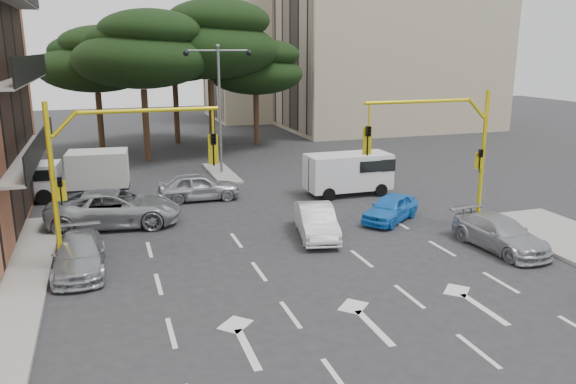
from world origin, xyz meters
The scene contains 20 objects.
ground centered at (0.00, 0.00, 0.00)m, with size 120.00×120.00×0.00m, color #28282B.
median_strip centered at (0.00, 16.00, 0.07)m, with size 1.40×6.00×0.15m, color gray.
apartment_beige_near centered at (19.95, 32.00, 9.35)m, with size 20.20×12.15×18.70m.
apartment_beige_far centered at (12.95, 44.00, 8.35)m, with size 16.20×12.15×16.70m.
pine_left_near centered at (-3.94, 21.96, 7.60)m, with size 9.15×9.15×10.23m.
pine_center centered at (1.06, 23.96, 8.30)m, with size 9.98×9.98×11.16m.
pine_left_far centered at (-6.94, 25.96, 6.91)m, with size 8.32×8.32×9.30m.
pine_right centered at (5.06, 25.96, 6.22)m, with size 7.49×7.49×8.37m.
pine_back centered at (-0.94, 28.96, 7.60)m, with size 9.15×9.15×10.23m.
signal_mast_right centered at (6.80, 1.99, 3.88)m, with size 5.79×0.37×6.00m.
signal_mast_left centered at (-6.80, 1.99, 3.88)m, with size 5.79×0.37×6.00m.
street_lamp_center centered at (0.00, 16.00, 5.43)m, with size 4.16×0.36×7.77m.
car_white_hatch centered at (1.29, 2.91, 0.67)m, with size 1.42×4.08×1.34m, color silver.
car_blue_compact centered at (5.32, 3.93, 0.61)m, with size 1.45×3.60×1.23m, color blue.
car_silver_wagon centered at (-8.00, 2.04, 0.62)m, with size 1.73×4.25×1.23m, color #96989D.
car_silver_cross_a centered at (-6.63, 7.16, 0.80)m, with size 2.65×5.75×1.60m, color #9FA3A7.
car_silver_cross_b centered at (-2.39, 10.34, 0.72)m, with size 1.70×4.22×1.44m, color #AAABB2.
car_silver_parked centered at (7.60, -0.75, 0.64)m, with size 1.79×4.39×1.27m, color #A2A4AA.
van_white centered at (5.47, 9.00, 1.13)m, with size 2.04×4.51×2.25m, color white, non-canonical shape.
box_truck_a centered at (-8.16, 12.66, 1.24)m, with size 2.11×5.03×2.48m, color white, non-canonical shape.
Camera 1 is at (-6.86, -17.93, 7.68)m, focal length 35.00 mm.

